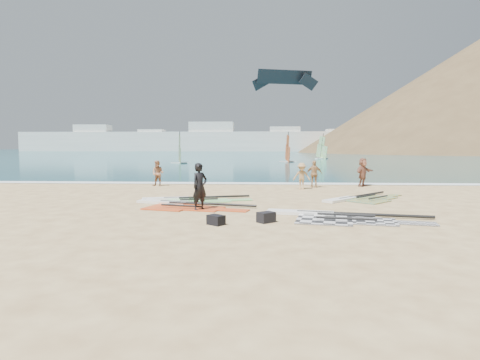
{
  "coord_description": "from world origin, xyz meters",
  "views": [
    {
      "loc": [
        0.47,
        -15.29,
        2.7
      ],
      "look_at": [
        -0.55,
        4.0,
        1.0
      ],
      "focal_mm": 30.0,
      "sensor_mm": 36.0,
      "label": 1
    }
  ],
  "objects_px": {
    "rig_red": "(180,205)",
    "rig_green": "(188,200)",
    "beachgoer_back": "(314,174)",
    "beachgoer_left": "(158,173)",
    "gear_bag_near": "(266,217)",
    "rig_orange": "(360,199)",
    "rig_grey": "(332,217)",
    "beachgoer_right": "(363,172)",
    "person_wetsuit": "(200,187)",
    "beachgoer_mid": "(302,176)",
    "gear_bag_far": "(216,220)"
  },
  "relations": [
    {
      "from": "gear_bag_far",
      "to": "beachgoer_mid",
      "type": "distance_m",
      "value": 11.86
    },
    {
      "from": "rig_green",
      "to": "rig_orange",
      "type": "xyz_separation_m",
      "value": [
        8.39,
        0.78,
        -0.0
      ]
    },
    {
      "from": "rig_green",
      "to": "rig_red",
      "type": "distance_m",
      "value": 1.71
    },
    {
      "from": "rig_orange",
      "to": "beachgoer_back",
      "type": "height_order",
      "value": "beachgoer_back"
    },
    {
      "from": "rig_grey",
      "to": "beachgoer_mid",
      "type": "relative_size",
      "value": 3.78
    },
    {
      "from": "rig_orange",
      "to": "rig_green",
      "type": "bearing_deg",
      "value": 139.36
    },
    {
      "from": "person_wetsuit",
      "to": "beachgoer_left",
      "type": "bearing_deg",
      "value": 66.83
    },
    {
      "from": "gear_bag_near",
      "to": "beachgoer_left",
      "type": "distance_m",
      "value": 13.89
    },
    {
      "from": "beachgoer_mid",
      "to": "gear_bag_near",
      "type": "bearing_deg",
      "value": -95.46
    },
    {
      "from": "rig_orange",
      "to": "gear_bag_far",
      "type": "xyz_separation_m",
      "value": [
        -6.39,
        -6.5,
        0.12
      ]
    },
    {
      "from": "rig_red",
      "to": "gear_bag_far",
      "type": "distance_m",
      "value": 4.51
    },
    {
      "from": "rig_grey",
      "to": "gear_bag_near",
      "type": "height_order",
      "value": "gear_bag_near"
    },
    {
      "from": "gear_bag_far",
      "to": "beachgoer_mid",
      "type": "height_order",
      "value": "beachgoer_mid"
    },
    {
      "from": "rig_red",
      "to": "beachgoer_back",
      "type": "distance_m",
      "value": 10.73
    },
    {
      "from": "rig_grey",
      "to": "beachgoer_mid",
      "type": "height_order",
      "value": "beachgoer_mid"
    },
    {
      "from": "beachgoer_right",
      "to": "rig_red",
      "type": "bearing_deg",
      "value": 175.68
    },
    {
      "from": "rig_green",
      "to": "gear_bag_near",
      "type": "height_order",
      "value": "gear_bag_near"
    },
    {
      "from": "beachgoer_back",
      "to": "gear_bag_near",
      "type": "bearing_deg",
      "value": 81.44
    },
    {
      "from": "rig_red",
      "to": "beachgoer_right",
      "type": "height_order",
      "value": "beachgoer_right"
    },
    {
      "from": "rig_green",
      "to": "beachgoer_back",
      "type": "bearing_deg",
      "value": 27.41
    },
    {
      "from": "gear_bag_far",
      "to": "beachgoer_left",
      "type": "relative_size",
      "value": 0.33
    },
    {
      "from": "person_wetsuit",
      "to": "rig_green",
      "type": "bearing_deg",
      "value": 62.62
    },
    {
      "from": "rig_red",
      "to": "beachgoer_right",
      "type": "xyz_separation_m",
      "value": [
        10.16,
        9.01,
        0.88
      ]
    },
    {
      "from": "rig_orange",
      "to": "rig_red",
      "type": "distance_m",
      "value": 8.79
    },
    {
      "from": "gear_bag_near",
      "to": "person_wetsuit",
      "type": "bearing_deg",
      "value": 138.3
    },
    {
      "from": "gear_bag_near",
      "to": "gear_bag_far",
      "type": "relative_size",
      "value": 1.03
    },
    {
      "from": "rig_grey",
      "to": "beachgoer_mid",
      "type": "xyz_separation_m",
      "value": [
        -0.17,
        9.67,
        0.75
      ]
    },
    {
      "from": "rig_green",
      "to": "beachgoer_left",
      "type": "xyz_separation_m",
      "value": [
        -3.24,
        6.79,
        0.79
      ]
    },
    {
      "from": "gear_bag_far",
      "to": "beachgoer_right",
      "type": "distance_m",
      "value": 15.37
    },
    {
      "from": "beachgoer_left",
      "to": "beachgoer_right",
      "type": "relative_size",
      "value": 0.9
    },
    {
      "from": "gear_bag_near",
      "to": "person_wetsuit",
      "type": "height_order",
      "value": "person_wetsuit"
    },
    {
      "from": "person_wetsuit",
      "to": "beachgoer_right",
      "type": "height_order",
      "value": "person_wetsuit"
    },
    {
      "from": "rig_green",
      "to": "gear_bag_far",
      "type": "xyz_separation_m",
      "value": [
        2.0,
        -5.73,
        0.12
      ]
    },
    {
      "from": "beachgoer_left",
      "to": "beachgoer_back",
      "type": "distance_m",
      "value": 10.13
    },
    {
      "from": "beachgoer_right",
      "to": "rig_green",
      "type": "bearing_deg",
      "value": 169.94
    },
    {
      "from": "beachgoer_back",
      "to": "rig_orange",
      "type": "bearing_deg",
      "value": 111.59
    },
    {
      "from": "person_wetsuit",
      "to": "beachgoer_left",
      "type": "xyz_separation_m",
      "value": [
        -4.25,
        9.61,
        -0.14
      ]
    },
    {
      "from": "beachgoer_right",
      "to": "beachgoer_left",
      "type": "bearing_deg",
      "value": 136.31
    },
    {
      "from": "gear_bag_far",
      "to": "person_wetsuit",
      "type": "xyz_separation_m",
      "value": [
        -0.99,
        2.91,
        0.81
      ]
    },
    {
      "from": "rig_grey",
      "to": "beachgoer_back",
      "type": "bearing_deg",
      "value": 97.14
    },
    {
      "from": "rig_green",
      "to": "beachgoer_mid",
      "type": "relative_size",
      "value": 3.37
    },
    {
      "from": "rig_red",
      "to": "rig_green",
      "type": "bearing_deg",
      "value": 104.22
    },
    {
      "from": "beachgoer_mid",
      "to": "rig_red",
      "type": "bearing_deg",
      "value": -123.54
    },
    {
      "from": "beachgoer_back",
      "to": "person_wetsuit",
      "type": "bearing_deg",
      "value": 64.33
    },
    {
      "from": "beachgoer_left",
      "to": "gear_bag_near",
      "type": "bearing_deg",
      "value": -48.69
    },
    {
      "from": "person_wetsuit",
      "to": "beachgoer_mid",
      "type": "xyz_separation_m",
      "value": [
        4.98,
        8.24,
        -0.17
      ]
    },
    {
      "from": "gear_bag_far",
      "to": "rig_orange",
      "type": "bearing_deg",
      "value": 45.5
    },
    {
      "from": "rig_red",
      "to": "gear_bag_near",
      "type": "xyz_separation_m",
      "value": [
        3.74,
        -3.51,
        0.13
      ]
    },
    {
      "from": "rig_orange",
      "to": "gear_bag_near",
      "type": "bearing_deg",
      "value": -173.99
    },
    {
      "from": "beachgoer_right",
      "to": "beachgoer_back",
      "type": "bearing_deg",
      "value": 148.91
    }
  ]
}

